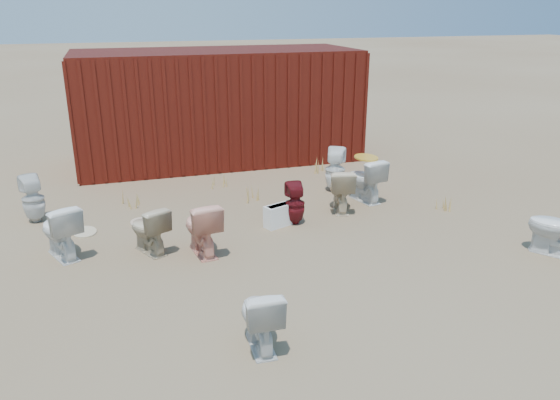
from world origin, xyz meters
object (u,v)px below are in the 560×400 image
object	(u,v)px
toilet_front_e	(559,228)
toilet_back_e	(335,170)
shipping_container	(218,106)
toilet_back_beige_right	(341,189)
toilet_front_a	(60,231)
toilet_front_pink	(202,227)
toilet_back_beige_left	(149,229)
toilet_back_yellowlid	(365,180)
toilet_front_maroon	(295,204)
toilet_front_c	(260,317)
loose_tank	(280,215)
toilet_back_a	(33,199)

from	to	relation	value
toilet_front_e	toilet_back_e	world-z (taller)	toilet_back_e
shipping_container	toilet_back_beige_right	size ratio (longest dim) A/B	8.09
toilet_front_a	toilet_front_pink	distance (m)	1.92
toilet_front_pink	toilet_back_beige_left	xyz separation A→B (m)	(-0.70, 0.25, -0.04)
toilet_back_yellowlid	toilet_front_maroon	bearing A→B (deg)	11.57
shipping_container	toilet_back_e	size ratio (longest dim) A/B	7.30
toilet_front_a	toilet_front_c	xyz separation A→B (m)	(2.04, -2.86, -0.04)
shipping_container	toilet_front_maroon	size ratio (longest dim) A/B	8.89
toilet_front_pink	loose_tank	size ratio (longest dim) A/B	1.55
toilet_front_a	toilet_front_maroon	world-z (taller)	toilet_front_a
toilet_front_c	toilet_back_yellowlid	bearing A→B (deg)	-126.31
toilet_front_pink	toilet_back_yellowlid	distance (m)	3.40
toilet_front_a	loose_tank	world-z (taller)	toilet_front_a
shipping_container	toilet_front_maroon	world-z (taller)	shipping_container
shipping_container	toilet_back_yellowlid	xyz separation A→B (m)	(1.89, -3.60, -0.81)
toilet_back_beige_left	toilet_front_a	bearing A→B (deg)	-35.83
shipping_container	toilet_back_beige_left	distance (m)	5.13
toilet_front_maroon	shipping_container	bearing A→B (deg)	-80.42
toilet_front_a	toilet_back_beige_right	world-z (taller)	toilet_front_a
toilet_front_c	loose_tank	size ratio (longest dim) A/B	1.39
loose_tank	toilet_front_maroon	bearing A→B (deg)	-19.94
toilet_back_yellowlid	toilet_front_pink	bearing A→B (deg)	10.81
toilet_front_pink	toilet_front_c	bearing A→B (deg)	86.19
toilet_front_c	toilet_front_maroon	distance (m)	3.36
toilet_front_maroon	toilet_back_beige_right	xyz separation A→B (m)	(0.93, 0.35, 0.03)
toilet_back_beige_right	loose_tank	xyz separation A→B (m)	(-1.19, -0.36, -0.20)
toilet_back_a	toilet_back_beige_left	world-z (taller)	toilet_back_a
shipping_container	toilet_back_beige_right	world-z (taller)	shipping_container
toilet_front_pink	toilet_back_yellowlid	bearing A→B (deg)	-165.10
shipping_container	toilet_back_a	xyz separation A→B (m)	(-3.60, -2.94, -0.82)
toilet_front_maroon	toilet_back_beige_right	size ratio (longest dim) A/B	0.91
shipping_container	toilet_back_e	world-z (taller)	shipping_container
toilet_front_maroon	loose_tank	bearing A→B (deg)	6.50
toilet_back_a	loose_tank	xyz separation A→B (m)	(3.69, -1.34, -0.21)
toilet_front_c	loose_tank	distance (m)	3.26
shipping_container	toilet_front_a	distance (m)	5.50
toilet_front_pink	toilet_back_e	size ratio (longest dim) A/B	0.94
shipping_container	toilet_back_beige_right	xyz separation A→B (m)	(1.28, -3.92, -0.83)
toilet_front_pink	toilet_back_beige_left	bearing A→B (deg)	-27.73
toilet_back_a	toilet_front_a	bearing A→B (deg)	89.26
toilet_front_c	loose_tank	xyz separation A→B (m)	(1.16, 3.04, -0.17)
toilet_back_beige_left	toilet_back_e	size ratio (longest dim) A/B	0.84
toilet_front_a	toilet_back_beige_right	xyz separation A→B (m)	(4.39, 0.54, -0.02)
toilet_front_a	toilet_back_a	size ratio (longest dim) A/B	1.02
toilet_front_pink	toilet_back_yellowlid	size ratio (longest dim) A/B	0.99
toilet_back_a	toilet_back_beige_right	xyz separation A→B (m)	(4.88, -0.98, -0.01)
shipping_container	toilet_front_maroon	xyz separation A→B (m)	(0.35, -4.27, -0.86)
toilet_front_c	toilet_front_maroon	xyz separation A→B (m)	(1.42, 3.05, -0.01)
toilet_back_beige_left	toilet_front_e	bearing A→B (deg)	136.09
toilet_back_a	toilet_back_beige_right	size ratio (longest dim) A/B	1.03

